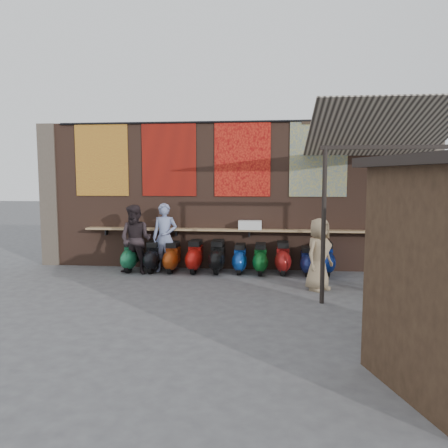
% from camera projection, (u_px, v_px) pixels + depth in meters
% --- Properties ---
extents(ground, '(70.00, 70.00, 0.00)m').
position_uv_depth(ground, '(221.00, 292.00, 9.55)').
color(ground, '#474749').
rests_on(ground, ground).
extents(brick_wall, '(10.00, 0.40, 4.00)m').
position_uv_depth(brick_wall, '(232.00, 196.00, 12.01)').
color(brick_wall, brown).
rests_on(brick_wall, ground).
extents(pier_left, '(0.50, 0.50, 4.00)m').
position_uv_depth(pier_left, '(52.00, 195.00, 12.55)').
color(pier_left, '#4C4238').
rests_on(pier_left, ground).
extents(pier_right, '(0.50, 0.50, 4.00)m').
position_uv_depth(pier_right, '(429.00, 197.00, 11.47)').
color(pier_right, '#4C4238').
rests_on(pier_right, ground).
extents(eating_counter, '(8.00, 0.32, 0.05)m').
position_uv_depth(eating_counter, '(231.00, 230.00, 11.74)').
color(eating_counter, '#9E7A51').
rests_on(eating_counter, brick_wall).
extents(shelf_box, '(0.61, 0.29, 0.23)m').
position_uv_depth(shelf_box, '(250.00, 225.00, 11.64)').
color(shelf_box, white).
rests_on(shelf_box, eating_counter).
extents(tapestry_redgold, '(1.50, 0.02, 2.00)m').
position_uv_depth(tapestry_redgold, '(102.00, 160.00, 12.06)').
color(tapestry_redgold, maroon).
rests_on(tapestry_redgold, brick_wall).
extents(tapestry_sun, '(1.50, 0.02, 2.00)m').
position_uv_depth(tapestry_sun, '(169.00, 159.00, 11.86)').
color(tapestry_sun, red).
rests_on(tapestry_sun, brick_wall).
extents(tapestry_orange, '(1.50, 0.02, 2.00)m').
position_uv_depth(tapestry_orange, '(242.00, 159.00, 11.65)').
color(tapestry_orange, red).
rests_on(tapestry_orange, brick_wall).
extents(tapestry_multi, '(1.50, 0.02, 2.00)m').
position_uv_depth(tapestry_multi, '(318.00, 159.00, 11.44)').
color(tapestry_multi, '#2A529B').
rests_on(tapestry_multi, brick_wall).
extents(hang_rail, '(9.50, 0.06, 0.06)m').
position_uv_depth(hang_rail, '(231.00, 122.00, 11.57)').
color(hang_rail, black).
rests_on(hang_rail, brick_wall).
extents(scooter_stool_0, '(0.38, 0.84, 0.80)m').
position_uv_depth(scooter_stool_0, '(131.00, 256.00, 11.73)').
color(scooter_stool_0, '#1B6D43').
rests_on(scooter_stool_0, ground).
extents(scooter_stool_1, '(0.38, 0.84, 0.80)m').
position_uv_depth(scooter_stool_1, '(153.00, 257.00, 11.65)').
color(scooter_stool_1, black).
rests_on(scooter_stool_1, ground).
extents(scooter_stool_2, '(0.37, 0.83, 0.79)m').
position_uv_depth(scooter_stool_2, '(172.00, 257.00, 11.61)').
color(scooter_stool_2, '#8F320D').
rests_on(scooter_stool_2, ground).
extents(scooter_stool_3, '(0.40, 0.88, 0.84)m').
position_uv_depth(scooter_stool_3, '(195.00, 256.00, 11.58)').
color(scooter_stool_3, '#B2130D').
rests_on(scooter_stool_3, ground).
extents(scooter_stool_4, '(0.40, 0.89, 0.85)m').
position_uv_depth(scooter_stool_4, '(218.00, 257.00, 11.53)').
color(scooter_stool_4, black).
rests_on(scooter_stool_4, ground).
extents(scooter_stool_5, '(0.36, 0.79, 0.76)m').
position_uv_depth(scooter_stool_5, '(240.00, 259.00, 11.48)').
color(scooter_stool_5, navy).
rests_on(scooter_stool_5, ground).
extents(scooter_stool_6, '(0.37, 0.83, 0.78)m').
position_uv_depth(scooter_stool_6, '(260.00, 259.00, 11.37)').
color(scooter_stool_6, '#0C581E').
rests_on(scooter_stool_6, ground).
extents(scooter_stool_7, '(0.39, 0.87, 0.83)m').
position_uv_depth(scooter_stool_7, '(283.00, 258.00, 11.37)').
color(scooter_stool_7, maroon).
rests_on(scooter_stool_7, ground).
extents(scooter_stool_8, '(0.34, 0.76, 0.72)m').
position_uv_depth(scooter_stool_8, '(307.00, 261.00, 11.24)').
color(scooter_stool_8, '#141C4C').
rests_on(scooter_stool_8, ground).
extents(scooter_stool_9, '(0.40, 0.89, 0.85)m').
position_uv_depth(scooter_stool_9, '(326.00, 259.00, 11.22)').
color(scooter_stool_9, navy).
rests_on(scooter_stool_9, ground).
extents(diner_left, '(0.67, 0.45, 1.83)m').
position_uv_depth(diner_left, '(165.00, 238.00, 11.60)').
color(diner_left, '#7A87B1').
rests_on(diner_left, ground).
extents(diner_right, '(0.98, 0.82, 1.81)m').
position_uv_depth(diner_right, '(136.00, 240.00, 11.31)').
color(diner_right, black).
rests_on(diner_right, ground).
extents(shopper_navy, '(1.16, 0.74, 1.83)m').
position_uv_depth(shopper_navy, '(418.00, 255.00, 9.01)').
color(shopper_navy, black).
rests_on(shopper_navy, ground).
extents(shopper_grey, '(1.16, 0.70, 1.75)m').
position_uv_depth(shopper_grey, '(420.00, 259.00, 8.80)').
color(shopper_grey, '#59585D').
rests_on(shopper_grey, ground).
extents(shopper_tan, '(0.90, 0.94, 1.62)m').
position_uv_depth(shopper_tan, '(319.00, 254.00, 9.67)').
color(shopper_tan, '#978060').
rests_on(shopper_tan, ground).
extents(stall_sign, '(1.16, 0.40, 0.50)m').
position_uv_depth(stall_sign, '(446.00, 221.00, 5.95)').
color(stall_sign, gold).
rests_on(stall_sign, market_stall).
extents(stall_shelf, '(1.96, 0.70, 0.06)m').
position_uv_depth(stall_shelf, '(442.00, 289.00, 6.05)').
color(stall_shelf, '#473321').
rests_on(stall_shelf, market_stall).
extents(awning_canvas, '(3.20, 3.28, 0.97)m').
position_uv_depth(awning_canvas, '(382.00, 130.00, 9.70)').
color(awning_canvas, beige).
rests_on(awning_canvas, brick_wall).
extents(awning_ledger, '(3.30, 0.08, 0.12)m').
position_uv_depth(awning_ledger, '(367.00, 121.00, 11.23)').
color(awning_ledger, '#33261C').
rests_on(awning_ledger, brick_wall).
extents(awning_header, '(3.00, 0.08, 0.08)m').
position_uv_depth(awning_header, '(401.00, 147.00, 8.26)').
color(awning_header, black).
rests_on(awning_header, awning_post_left).
extents(awning_post_left, '(0.09, 0.09, 3.10)m').
position_uv_depth(awning_post_left, '(324.00, 226.00, 8.57)').
color(awning_post_left, black).
rests_on(awning_post_left, ground).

